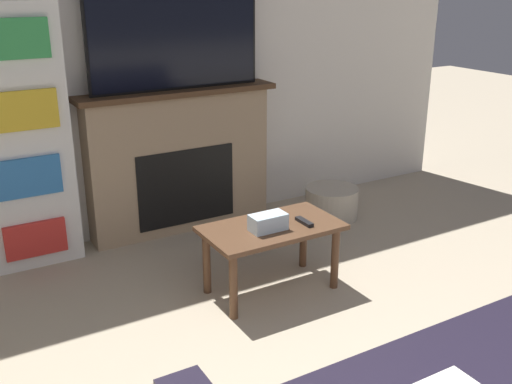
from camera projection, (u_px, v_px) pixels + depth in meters
name	position (u px, v px, depth m)	size (l,w,h in m)	color
wall_back	(139.00, 53.00, 4.28)	(5.82, 0.06, 2.70)	silver
fireplace	(180.00, 160.00, 4.54)	(1.51, 0.28, 1.09)	tan
tv	(175.00, 32.00, 4.20)	(1.29, 0.03, 0.80)	black
coffee_table	(272.00, 236.00, 3.66)	(0.84, 0.47, 0.44)	brown
tissue_box	(268.00, 222.00, 3.56)	(0.22, 0.12, 0.10)	silver
remote_control	(304.00, 222.00, 3.67)	(0.04, 0.15, 0.02)	black
bookshelf	(19.00, 140.00, 3.88)	(0.63, 0.29, 1.73)	white
storage_basket	(332.00, 202.00, 4.89)	(0.43, 0.43, 0.25)	#BCB29E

